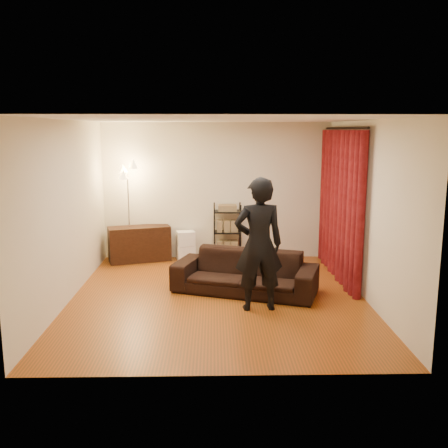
{
  "coord_description": "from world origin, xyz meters",
  "views": [
    {
      "loc": [
        -0.06,
        -7.37,
        2.56
      ],
      "look_at": [
        0.1,
        0.3,
        1.1
      ],
      "focal_mm": 40.0,
      "sensor_mm": 36.0,
      "label": 1
    }
  ],
  "objects_px": {
    "person": "(259,244)",
    "storage_boxes": "(186,245)",
    "wire_shelf": "(227,232)",
    "sofa": "(245,272)",
    "floor_lamp": "(129,214)",
    "media_cabinet": "(140,244)"
  },
  "relations": [
    {
      "from": "media_cabinet",
      "to": "sofa",
      "type": "bearing_deg",
      "value": -62.53
    },
    {
      "from": "wire_shelf",
      "to": "sofa",
      "type": "bearing_deg",
      "value": -87.38
    },
    {
      "from": "person",
      "to": "storage_boxes",
      "type": "bearing_deg",
      "value": -72.58
    },
    {
      "from": "sofa",
      "to": "person",
      "type": "xyz_separation_m",
      "value": [
        0.14,
        -0.76,
        0.63
      ]
    },
    {
      "from": "media_cabinet",
      "to": "wire_shelf",
      "type": "relative_size",
      "value": 1.05
    },
    {
      "from": "media_cabinet",
      "to": "wire_shelf",
      "type": "height_order",
      "value": "wire_shelf"
    },
    {
      "from": "media_cabinet",
      "to": "wire_shelf",
      "type": "distance_m",
      "value": 1.75
    },
    {
      "from": "storage_boxes",
      "to": "wire_shelf",
      "type": "xyz_separation_m",
      "value": [
        0.83,
        -0.03,
        0.28
      ]
    },
    {
      "from": "storage_boxes",
      "to": "media_cabinet",
      "type": "bearing_deg",
      "value": -175.25
    },
    {
      "from": "person",
      "to": "wire_shelf",
      "type": "distance_m",
      "value": 2.84
    },
    {
      "from": "person",
      "to": "floor_lamp",
      "type": "bearing_deg",
      "value": -54.89
    },
    {
      "from": "wire_shelf",
      "to": "floor_lamp",
      "type": "height_order",
      "value": "floor_lamp"
    },
    {
      "from": "person",
      "to": "media_cabinet",
      "type": "height_order",
      "value": "person"
    },
    {
      "from": "wire_shelf",
      "to": "storage_boxes",
      "type": "bearing_deg",
      "value": 174.56
    },
    {
      "from": "media_cabinet",
      "to": "floor_lamp",
      "type": "bearing_deg",
      "value": -168.74
    },
    {
      "from": "media_cabinet",
      "to": "floor_lamp",
      "type": "xyz_separation_m",
      "value": [
        -0.17,
        -0.09,
        0.62
      ]
    },
    {
      "from": "person",
      "to": "wire_shelf",
      "type": "height_order",
      "value": "person"
    },
    {
      "from": "storage_boxes",
      "to": "wire_shelf",
      "type": "distance_m",
      "value": 0.87
    },
    {
      "from": "person",
      "to": "storage_boxes",
      "type": "height_order",
      "value": "person"
    },
    {
      "from": "sofa",
      "to": "media_cabinet",
      "type": "distance_m",
      "value": 2.78
    },
    {
      "from": "person",
      "to": "floor_lamp",
      "type": "height_order",
      "value": "floor_lamp"
    },
    {
      "from": "sofa",
      "to": "person",
      "type": "relative_size",
      "value": 1.17
    }
  ]
}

